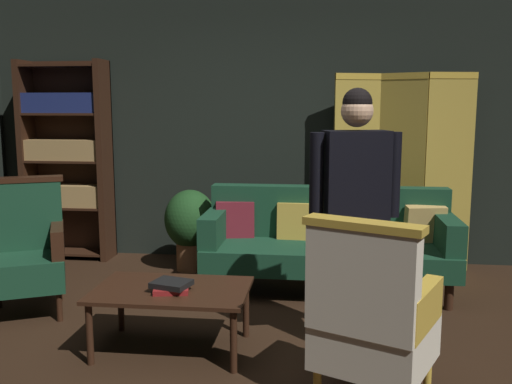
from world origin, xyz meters
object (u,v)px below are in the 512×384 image
at_px(standing_figure, 355,197).
at_px(book_red_leather, 172,289).
at_px(coffee_table, 172,295).
at_px(potted_plant, 190,224).
at_px(armchair_wing_left, 25,250).
at_px(bookshelf, 67,157).
at_px(folding_screen, 401,169).
at_px(velvet_couch, 328,238).
at_px(book_black_cloth, 171,284).
at_px(armchair_gilt_accent, 372,318).

distance_m(standing_figure, book_red_leather, 1.30).
distance_m(coffee_table, potted_plant, 1.84).
bearing_deg(armchair_wing_left, bookshelf, 103.58).
bearing_deg(potted_plant, coffee_table, -80.30).
distance_m(bookshelf, potted_plant, 1.54).
xyz_separation_m(bookshelf, standing_figure, (2.85, -1.99, -0.04)).
bearing_deg(armchair_wing_left, folding_screen, 27.26).
distance_m(velvet_couch, coffee_table, 1.72).
bearing_deg(folding_screen, standing_figure, -105.52).
height_order(bookshelf, potted_plant, bookshelf).
distance_m(coffee_table, book_black_cloth, 0.11).
distance_m(standing_figure, potted_plant, 2.31).
bearing_deg(standing_figure, book_black_cloth, -170.73).
xyz_separation_m(bookshelf, armchair_wing_left, (0.38, -1.57, -0.58)).
bearing_deg(book_black_cloth, potted_plant, 99.90).
distance_m(armchair_wing_left, standing_figure, 2.56).
bearing_deg(book_red_leather, book_black_cloth, 0.00).
bearing_deg(potted_plant, book_red_leather, -80.10).
bearing_deg(bookshelf, armchair_gilt_accent, -42.53).
xyz_separation_m(standing_figure, potted_plant, (-1.47, 1.68, -0.57)).
distance_m(bookshelf, book_black_cloth, 2.83).
relative_size(coffee_table, book_red_leather, 4.59).
relative_size(armchair_wing_left, potted_plant, 1.32).
height_order(velvet_couch, standing_figure, standing_figure).
xyz_separation_m(armchair_gilt_accent, standing_figure, (-0.07, 0.69, 0.54)).
xyz_separation_m(armchair_gilt_accent, armchair_wing_left, (-2.54, 1.10, 0.00)).
bearing_deg(standing_figure, velvet_couch, 96.85).
xyz_separation_m(folding_screen, bookshelf, (-3.40, 0.02, 0.08)).
bearing_deg(folding_screen, velvet_couch, -134.09).
bearing_deg(book_black_cloth, coffee_table, 106.10).
bearing_deg(armchair_gilt_accent, book_red_leather, 157.71).
distance_m(armchair_gilt_accent, armchair_wing_left, 2.77).
distance_m(coffee_table, armchair_wing_left, 1.42).
distance_m(folding_screen, coffee_table, 2.78).
bearing_deg(book_black_cloth, folding_screen, 51.86).
relative_size(coffee_table, standing_figure, 0.59).
height_order(bookshelf, armchair_gilt_accent, bookshelf).
height_order(folding_screen, coffee_table, folding_screen).
bearing_deg(coffee_table, armchair_wing_left, 157.17).
distance_m(book_red_leather, book_black_cloth, 0.03).
xyz_separation_m(folding_screen, potted_plant, (-2.02, -0.30, -0.53)).
bearing_deg(book_black_cloth, bookshelf, 128.01).
distance_m(bookshelf, standing_figure, 3.48).
relative_size(bookshelf, velvet_couch, 0.97).
relative_size(standing_figure, book_black_cloth, 7.41).
height_order(bookshelf, book_red_leather, bookshelf).
relative_size(armchair_wing_left, standing_figure, 0.61).
height_order(coffee_table, book_black_cloth, book_black_cloth).
xyz_separation_m(velvet_couch, armchair_wing_left, (-2.32, -0.83, 0.03)).
bearing_deg(bookshelf, folding_screen, -0.28).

